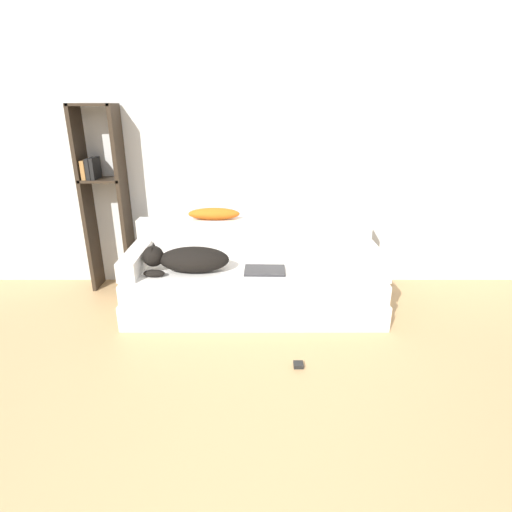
{
  "coord_description": "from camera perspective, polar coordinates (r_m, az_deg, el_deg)",
  "views": [
    {
      "loc": [
        0.18,
        -0.91,
        1.73
      ],
      "look_at": [
        0.16,
        2.22,
        0.55
      ],
      "focal_mm": 28.0,
      "sensor_mm": 36.0,
      "label": 1
    }
  ],
  "objects": [
    {
      "name": "couch",
      "position": [
        3.57,
        0.01,
        -4.74
      ],
      "size": [
        2.2,
        0.83,
        0.4
      ],
      "color": "silver",
      "rests_on": "ground_plane"
    },
    {
      "name": "throw_pillow",
      "position": [
        3.68,
        -5.75,
        6.02
      ],
      "size": [
        0.47,
        0.16,
        0.11
      ],
      "color": "orange",
      "rests_on": "couch_backrest"
    },
    {
      "name": "couch_backrest",
      "position": [
        3.75,
        0.03,
        2.73
      ],
      "size": [
        2.16,
        0.15,
        0.35
      ],
      "color": "silver",
      "rests_on": "couch"
    },
    {
      "name": "bookshelf",
      "position": [
        4.05,
        -20.7,
        8.51
      ],
      "size": [
        0.39,
        0.26,
        1.75
      ],
      "color": "#2D2319",
      "rests_on": "ground_plane"
    },
    {
      "name": "laptop",
      "position": [
        3.42,
        1.51,
        -2.06
      ],
      "size": [
        0.35,
        0.25,
        0.02
      ],
      "rotation": [
        0.0,
        0.0,
        -0.03
      ],
      "color": "#2D2D30",
      "rests_on": "couch"
    },
    {
      "name": "dog",
      "position": [
        3.42,
        -9.53,
        -0.44
      ],
      "size": [
        0.73,
        0.29,
        0.25
      ],
      "color": "black",
      "rests_on": "couch"
    },
    {
      "name": "couch_arm_right",
      "position": [
        3.59,
        16.56,
        -0.54
      ],
      "size": [
        0.15,
        0.64,
        0.16
      ],
      "color": "silver",
      "rests_on": "couch"
    },
    {
      "name": "couch_arm_left",
      "position": [
        3.6,
        -16.51,
        -0.48
      ],
      "size": [
        0.15,
        0.64,
        0.16
      ],
      "color": "silver",
      "rests_on": "couch"
    },
    {
      "name": "wall_back",
      "position": [
        3.91,
        -2.37,
        15.16
      ],
      "size": [
        7.31,
        0.06,
        2.7
      ],
      "color": "silver",
      "rests_on": "ground_plane"
    },
    {
      "name": "power_adapter",
      "position": [
        2.93,
        6.3,
        -15.21
      ],
      "size": [
        0.07,
        0.07,
        0.03
      ],
      "color": "black",
      "rests_on": "ground_plane"
    }
  ]
}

